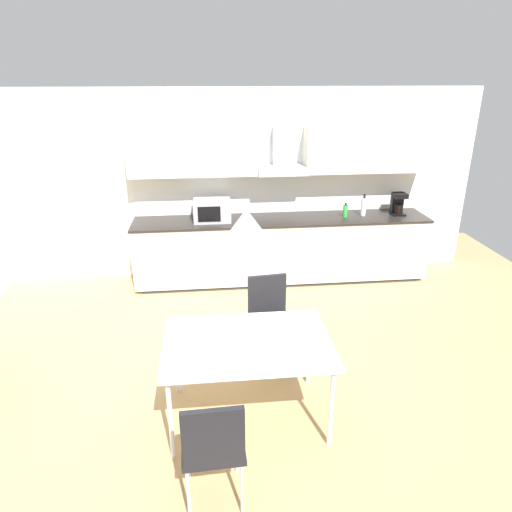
% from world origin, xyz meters
% --- Properties ---
extents(ground_plane, '(8.75, 7.61, 0.02)m').
position_xyz_m(ground_plane, '(0.00, 0.00, -0.01)').
color(ground_plane, tan).
extents(wall_back, '(7.00, 0.10, 2.53)m').
position_xyz_m(wall_back, '(0.00, 2.59, 1.26)').
color(wall_back, white).
rests_on(wall_back, ground_plane).
extents(kitchen_counter, '(3.94, 0.68, 0.88)m').
position_xyz_m(kitchen_counter, '(0.77, 2.21, 0.44)').
color(kitchen_counter, '#333333').
rests_on(kitchen_counter, ground_plane).
extents(backsplash_tile, '(3.92, 0.02, 0.53)m').
position_xyz_m(backsplash_tile, '(0.77, 2.52, 1.15)').
color(backsplash_tile, silver).
rests_on(backsplash_tile, kitchen_counter).
extents(upper_wall_cabinets, '(3.92, 0.40, 0.59)m').
position_xyz_m(upper_wall_cabinets, '(0.77, 2.37, 1.74)').
color(upper_wall_cabinets, silver).
extents(microwave, '(0.48, 0.35, 0.28)m').
position_xyz_m(microwave, '(-0.16, 2.21, 1.02)').
color(microwave, '#ADADB2').
rests_on(microwave, kitchen_counter).
extents(coffee_maker, '(0.18, 0.19, 0.30)m').
position_xyz_m(coffee_maker, '(2.37, 2.24, 1.03)').
color(coffee_maker, black).
rests_on(coffee_maker, kitchen_counter).
extents(bottle_white, '(0.07, 0.07, 0.29)m').
position_xyz_m(bottle_white, '(1.89, 2.23, 1.01)').
color(bottle_white, white).
rests_on(bottle_white, kitchen_counter).
extents(bottle_green, '(0.06, 0.06, 0.19)m').
position_xyz_m(bottle_green, '(1.62, 2.19, 0.96)').
color(bottle_green, green).
rests_on(bottle_green, kitchen_counter).
extents(dining_table, '(1.31, 0.89, 0.73)m').
position_xyz_m(dining_table, '(0.06, -0.50, 0.69)').
color(dining_table, white).
rests_on(dining_table, ground_plane).
extents(chair_near_left, '(0.42, 0.42, 0.87)m').
position_xyz_m(chair_near_left, '(-0.23, -1.32, 0.53)').
color(chair_near_left, black).
rests_on(chair_near_left, ground_plane).
extents(chair_far_right, '(0.44, 0.44, 0.87)m').
position_xyz_m(chair_far_right, '(0.35, 0.32, 0.53)').
color(chair_far_right, black).
rests_on(chair_far_right, ground_plane).
extents(pendant_lamp, '(0.32, 0.32, 0.22)m').
position_xyz_m(pendant_lamp, '(0.06, -0.50, 1.69)').
color(pendant_lamp, silver).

